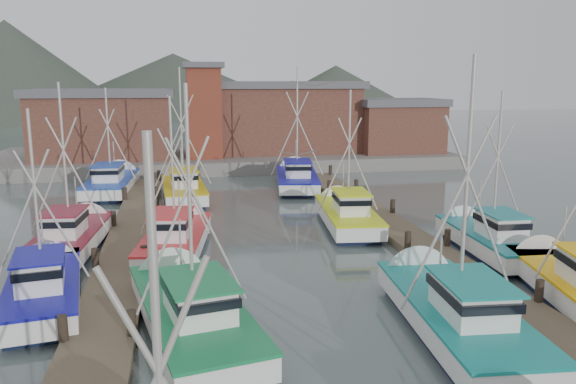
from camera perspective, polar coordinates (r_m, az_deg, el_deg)
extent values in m
plane|color=#4D5C5A|center=(20.89, 1.92, -11.61)|extent=(260.00, 260.00, 0.00)
cube|color=brown|center=(24.23, -16.85, -8.32)|extent=(2.20, 46.00, 0.40)
cylinder|color=black|center=(18.78, -21.82, -13.68)|extent=(0.30, 0.30, 1.50)
cylinder|color=black|center=(25.22, -18.94, -7.08)|extent=(0.30, 0.30, 1.50)
cylinder|color=black|center=(31.90, -17.29, -3.19)|extent=(0.30, 0.30, 1.50)
cylinder|color=black|center=(38.70, -16.22, -0.65)|extent=(0.30, 0.30, 1.50)
cylinder|color=black|center=(45.55, -15.48, 1.12)|extent=(0.30, 0.30, 1.50)
cylinder|color=black|center=(18.49, -15.55, -13.66)|extent=(0.30, 0.30, 1.50)
cylinder|color=black|center=(25.01, -14.37, -6.97)|extent=(0.30, 0.30, 1.50)
cylinder|color=black|center=(31.74, -13.70, -3.07)|extent=(0.30, 0.30, 1.50)
cylinder|color=black|center=(38.56, -13.26, -0.54)|extent=(0.30, 0.30, 1.50)
cylinder|color=black|center=(45.44, -12.96, 1.22)|extent=(0.30, 0.30, 1.50)
cube|color=brown|center=(26.64, 14.86, -6.44)|extent=(2.20, 46.00, 0.40)
cylinder|color=black|center=(21.14, 19.57, -10.69)|extent=(0.30, 0.30, 1.50)
cylinder|color=black|center=(27.03, 12.05, -5.49)|extent=(0.30, 0.30, 1.50)
cylinder|color=black|center=(33.35, 7.37, -2.15)|extent=(0.30, 0.30, 1.50)
cylinder|color=black|center=(39.90, 4.21, 0.12)|extent=(0.30, 0.30, 1.50)
cylinder|color=black|center=(46.58, 1.95, 1.74)|extent=(0.30, 0.30, 1.50)
cylinder|color=black|center=(22.19, 24.10, -9.98)|extent=(0.30, 0.30, 1.50)
cylinder|color=black|center=(27.86, 15.85, -5.18)|extent=(0.30, 0.30, 1.50)
cylinder|color=black|center=(34.02, 10.57, -1.99)|extent=(0.30, 0.30, 1.50)
cylinder|color=black|center=(40.46, 6.95, 0.22)|extent=(0.30, 0.30, 1.50)
cylinder|color=black|center=(47.06, 4.33, 1.81)|extent=(0.30, 0.30, 1.50)
cube|color=slate|center=(56.43, -6.54, 3.49)|extent=(44.00, 16.00, 1.20)
cube|color=brown|center=(54.33, -18.15, 6.27)|extent=(12.00, 8.00, 5.50)
cube|color=#545458|center=(54.18, -18.35, 9.53)|extent=(12.72, 8.48, 0.70)
cube|color=brown|center=(56.84, -0.53, 7.37)|extent=(14.00, 9.00, 6.20)
cube|color=#545458|center=(56.72, -0.54, 10.84)|extent=(14.84, 9.54, 0.70)
cube|color=brown|center=(57.11, 11.02, 6.32)|extent=(8.00, 6.00, 4.50)
cube|color=#545458|center=(56.96, 11.12, 8.93)|extent=(8.48, 6.36, 0.70)
cube|color=maroon|center=(51.90, -8.51, 7.87)|extent=(3.00, 3.00, 8.00)
cube|color=#545458|center=(51.83, -8.65, 12.57)|extent=(3.60, 3.60, 0.50)
cone|color=#3A4439|center=(138.66, -26.12, 6.72)|extent=(110.00, 110.00, 42.00)
cone|color=#3A4439|center=(148.98, -11.40, 7.86)|extent=(140.00, 140.00, 30.00)
cone|color=#3A4439|center=(144.46, 4.82, 7.94)|extent=(90.00, 90.00, 24.00)
cube|color=#0F1834|center=(19.04, -9.63, -13.97)|extent=(3.88, 7.92, 0.70)
cube|color=white|center=(18.77, -9.69, -12.18)|extent=(4.41, 8.99, 0.80)
cube|color=#157B42|center=(18.63, -9.73, -11.10)|extent=(4.51, 9.10, 0.10)
cone|color=white|center=(22.77, -12.07, -8.41)|extent=(2.85, 1.60, 2.69)
cube|color=white|center=(17.47, -9.04, -10.60)|extent=(2.20, 2.87, 1.10)
cube|color=black|center=(17.39, -9.07, -9.89)|extent=(2.36, 3.15, 0.28)
cube|color=#157B42|center=(17.27, -9.10, -8.78)|extent=(2.51, 3.34, 0.07)
cylinder|color=#ADA89F|center=(17.44, -9.99, -0.63)|extent=(0.14, 0.14, 6.95)
cylinder|color=#ADA89F|center=(17.52, -11.66, -3.38)|extent=(2.45, 0.57, 5.43)
cylinder|color=#ADA89F|center=(17.75, -8.16, -3.07)|extent=(2.45, 0.57, 5.43)
cylinder|color=#ADA89F|center=(19.65, -10.84, -6.17)|extent=(0.08, 0.08, 2.40)
cube|color=#0F1834|center=(19.53, 16.61, -13.62)|extent=(3.12, 7.78, 0.70)
cube|color=white|center=(19.28, 16.72, -11.87)|extent=(3.54, 8.84, 0.80)
cube|color=#13857E|center=(19.13, 16.78, -10.82)|extent=(3.63, 8.93, 0.10)
cone|color=white|center=(23.08, 12.55, -8.16)|extent=(2.78, 1.33, 2.70)
cube|color=white|center=(18.05, 18.17, -10.32)|extent=(1.96, 2.73, 1.10)
cube|color=black|center=(17.97, 18.21, -9.63)|extent=(2.09, 3.00, 0.28)
cube|color=#13857E|center=(17.85, 18.28, -8.55)|extent=(2.22, 3.18, 0.07)
cylinder|color=#ADA89F|center=(17.91, 17.70, 0.67)|extent=(0.13, 0.13, 7.78)
cylinder|color=#ADA89F|center=(17.88, 15.90, -2.24)|extent=(2.77, 0.33, 6.08)
cylinder|color=#ADA89F|center=(18.32, 19.11, -2.11)|extent=(2.77, 0.33, 6.08)
cylinder|color=#ADA89F|center=(20.09, 15.27, -5.99)|extent=(0.08, 0.08, 2.41)
cube|color=#0F1834|center=(22.61, -23.42, -10.62)|extent=(3.05, 6.67, 0.70)
cube|color=white|center=(22.39, -23.55, -9.07)|extent=(3.46, 7.58, 0.80)
cube|color=#13129E|center=(22.26, -23.63, -8.15)|extent=(3.54, 7.66, 0.10)
cone|color=white|center=(25.89, -23.06, -6.67)|extent=(2.42, 1.44, 2.28)
cube|color=white|center=(21.26, -23.89, -7.45)|extent=(1.79, 2.39, 1.10)
cube|color=black|center=(21.19, -23.94, -6.86)|extent=(1.92, 2.62, 0.28)
cube|color=#13129E|center=(21.09, -24.02, -5.93)|extent=(2.03, 2.78, 0.07)
cylinder|color=#ADA89F|center=(21.35, -24.29, -0.47)|extent=(0.13, 0.13, 6.09)
cylinder|color=#ADA89F|center=(21.55, -25.47, -2.42)|extent=(2.17, 0.42, 4.76)
cylinder|color=#ADA89F|center=(21.46, -22.81, -2.25)|extent=(2.17, 0.42, 4.76)
cylinder|color=#ADA89F|center=(23.18, -23.67, -4.25)|extent=(0.07, 0.07, 2.19)
cube|color=#0F1834|center=(23.68, 27.15, -9.96)|extent=(3.52, 6.97, 0.70)
cone|color=white|center=(26.77, 23.70, -6.16)|extent=(2.57, 1.57, 2.39)
cylinder|color=#ADA89F|center=(22.36, 26.95, -1.71)|extent=(2.28, 0.56, 5.06)
cylinder|color=#ADA89F|center=(24.19, 26.22, -3.85)|extent=(0.08, 0.08, 2.22)
cube|color=#0F1834|center=(27.40, -11.28, -6.11)|extent=(3.25, 7.11, 0.70)
cube|color=white|center=(27.21, -11.33, -4.80)|extent=(3.69, 8.08, 0.80)
cube|color=red|center=(27.11, -11.36, -4.03)|extent=(3.78, 8.17, 0.10)
cone|color=white|center=(30.97, -10.21, -3.09)|extent=(2.57, 1.46, 2.43)
cube|color=white|center=(26.08, -11.72, -3.36)|extent=(1.91, 2.55, 1.10)
cube|color=black|center=(26.02, -11.74, -2.86)|extent=(2.04, 2.79, 0.28)
cube|color=red|center=(25.94, -11.77, -2.09)|extent=(2.17, 2.96, 0.07)
cylinder|color=#ADA89F|center=(26.32, -11.68, 2.61)|extent=(0.12, 0.12, 6.35)
cylinder|color=#ADA89F|center=(26.52, -12.67, 1.00)|extent=(2.25, 0.43, 4.96)
cylinder|color=#ADA89F|center=(26.36, -10.54, 1.02)|extent=(2.25, 0.43, 4.96)
cylinder|color=#ADA89F|center=(28.18, -11.02, -0.89)|extent=(0.07, 0.07, 2.17)
cube|color=#0F1834|center=(31.76, 6.02, -3.54)|extent=(3.02, 7.18, 0.70)
cube|color=white|center=(31.60, 6.04, -2.40)|extent=(3.43, 8.16, 0.80)
cube|color=#CFE710|center=(31.52, 6.06, -1.73)|extent=(3.51, 8.25, 0.10)
cone|color=white|center=(35.43, 4.84, -1.14)|extent=(2.58, 1.36, 2.48)
cube|color=white|center=(30.48, 6.41, -1.09)|extent=(1.85, 2.54, 1.10)
cube|color=black|center=(30.43, 6.42, -0.66)|extent=(1.98, 2.78, 0.28)
cube|color=#CFE710|center=(30.36, 6.44, 0.00)|extent=(2.10, 2.95, 0.07)
cylinder|color=#ADA89F|center=(30.79, 6.24, 4.19)|extent=(0.12, 0.12, 6.56)
cylinder|color=#ADA89F|center=(30.80, 5.28, 2.77)|extent=(2.34, 0.34, 5.12)
cylinder|color=#ADA89F|center=(31.00, 7.13, 2.78)|extent=(2.34, 0.34, 5.12)
cylinder|color=#ADA89F|center=(32.64, 5.64, 0.91)|extent=(0.07, 0.07, 2.21)
cube|color=#0F1834|center=(29.12, -21.07, -5.61)|extent=(2.75, 6.92, 0.70)
cube|color=white|center=(28.95, -21.16, -4.38)|extent=(3.13, 7.86, 0.80)
cube|color=maroon|center=(28.86, -21.21, -3.65)|extent=(3.21, 7.94, 0.10)
cone|color=white|center=(32.59, -19.45, -2.85)|extent=(2.48, 1.30, 2.40)
cube|color=white|center=(27.86, -21.77, -3.00)|extent=(1.73, 2.43, 1.10)
cube|color=black|center=(27.81, -21.80, -2.54)|extent=(1.85, 2.66, 0.28)
cube|color=maroon|center=(27.73, -21.86, -1.82)|extent=(1.97, 2.82, 0.07)
cylinder|color=#ADA89F|center=(28.06, -21.79, 3.20)|extent=(0.12, 0.12, 6.97)
cylinder|color=#ADA89F|center=(28.32, -22.70, 1.53)|extent=(2.49, 0.29, 5.44)
cylinder|color=#ADA89F|center=(28.04, -20.63, 1.59)|extent=(2.49, 0.29, 5.44)
cylinder|color=#ADA89F|center=(29.89, -20.71, -0.72)|extent=(0.07, 0.07, 2.30)
cube|color=#0F1834|center=(28.47, 19.77, -5.91)|extent=(2.53, 6.59, 0.70)
cube|color=white|center=(28.29, 19.86, -4.65)|extent=(2.87, 7.49, 0.80)
cube|color=#17787D|center=(28.19, 19.91, -3.90)|extent=(2.95, 7.57, 0.10)
cone|color=white|center=(31.52, 16.80, -3.15)|extent=(2.39, 1.24, 2.33)
cube|color=white|center=(27.30, 20.83, -3.21)|extent=(1.64, 2.30, 1.10)
cube|color=black|center=(27.25, 20.87, -2.74)|extent=(1.75, 2.52, 0.28)
cube|color=#17787D|center=(27.17, 20.92, -2.00)|extent=(1.85, 2.67, 0.07)
cylinder|color=#ADA89F|center=(27.43, 20.51, 2.72)|extent=(0.11, 0.11, 6.58)
cylinder|color=#ADA89F|center=(27.32, 19.48, 1.11)|extent=(2.35, 0.23, 5.14)
cylinder|color=#ADA89F|center=(27.78, 21.30, 1.14)|extent=(2.35, 0.23, 5.14)
cylinder|color=#ADA89F|center=(29.06, 18.88, -0.92)|extent=(0.07, 0.07, 2.15)
cube|color=#0F1834|center=(39.71, -10.54, -0.69)|extent=(2.71, 7.30, 0.70)
cube|color=white|center=(39.59, -10.57, 0.23)|extent=(3.08, 8.29, 0.80)
cube|color=gold|center=(39.52, -10.59, 0.78)|extent=(3.16, 8.38, 0.10)
cone|color=white|center=(43.62, -10.91, 1.03)|extent=(2.61, 1.23, 2.55)
cube|color=white|center=(38.45, -10.53, 1.36)|extent=(1.77, 2.53, 1.10)
cube|color=black|center=(38.42, -10.54, 1.69)|extent=(1.89, 2.78, 0.28)
cube|color=gold|center=(38.36, -10.56, 2.22)|extent=(2.01, 2.95, 0.07)
cylinder|color=#ADA89F|center=(38.84, -10.79, 6.51)|extent=(0.12, 0.12, 7.91)
cylinder|color=#ADA89F|center=(38.90, -11.51, 5.12)|extent=(2.81, 0.23, 6.18)
cylinder|color=#ADA89F|center=(38.96, -9.97, 5.18)|extent=(2.81, 0.23, 6.18)
cylinder|color=#ADA89F|center=(40.77, -10.78, 2.82)|extent=(0.07, 0.07, 2.28)
cube|color=#0F1834|center=(43.33, 0.91, 0.49)|extent=(3.77, 8.13, 0.70)
cube|color=white|center=(43.21, 0.91, 1.34)|extent=(4.28, 9.24, 0.80)
cube|color=#12159D|center=(43.15, 0.91, 1.84)|extent=(4.38, 9.34, 0.10)
cone|color=white|center=(47.62, 0.65, 2.08)|extent=(2.92, 1.53, 2.78)
cube|color=white|center=(42.00, 0.99, 2.37)|extent=(2.20, 2.92, 1.10)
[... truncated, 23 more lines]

